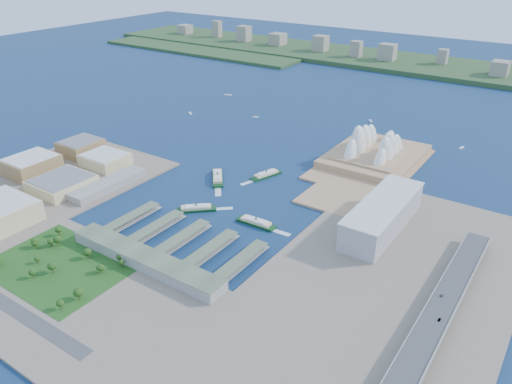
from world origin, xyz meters
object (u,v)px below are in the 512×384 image
Objects in this scene: opera_house at (376,142)px; ferry_d at (256,221)px; ferry_b at (266,173)px; ferry_c at (196,207)px; car_c at (442,295)px; ferry_a at (217,176)px; toaster_building at (383,215)px; car_b at (439,320)px.

opera_house is 3.47× the size of ferry_d.
ferry_c is (-17.67, -139.74, 0.06)m from ferry_b.
opera_house is 3.49× the size of ferry_c.
opera_house is at bearing -58.03° from car_c.
ferry_a is 1.14× the size of ferry_c.
ferry_d is 10.61× the size of car_c.
toaster_building is at bearing -39.45° from ferry_a.
toaster_building is at bearing -110.24° from ferry_c.
car_c reaches higher than ferry_d.
toaster_building is 31.72× the size of car_c.
car_c reaches higher than ferry_a.
car_c is at bearing 102.65° from car_b.
ferry_a is (-253.39, 1.89, -14.92)m from toaster_building.
ferry_b is 0.98× the size of ferry_d.
car_c is at bearing -135.52° from ferry_c.
opera_house reaches higher than car_c.
ferry_c is 1.00× the size of ferry_d.
toaster_building is 178.82m from car_b.
ferry_d is (-42.81, -274.39, -27.10)m from opera_house.
car_c is at bearing -55.96° from ferry_a.
ferry_c is at bearing -157.87° from toaster_building.
opera_house is 1.16× the size of toaster_building.
ferry_d is at bearing -122.93° from ferry_c.
car_b is at bearing -52.43° from toaster_building.
toaster_building is at bearing 127.57° from car_b.
car_c is (318.56, -17.55, 10.68)m from ferry_c.
ferry_d is at bearing -150.74° from toaster_building.
opera_house is 219.62m from toaster_building.
car_b reaches higher than ferry_b.
toaster_building is at bearing -65.77° from opera_house.
car_c is (233.81, -31.63, 10.66)m from ferry_d.
opera_house reaches higher than ferry_c.
car_c is (191.00, -306.02, -16.44)m from opera_house.
opera_house is at bearing 11.46° from ferry_a.
ferry_a is 12.08× the size of car_c.
car_c is at bearing -99.76° from ferry_d.
car_b is (109.00, -141.67, -4.93)m from toaster_building.
ferry_a is at bearing 158.39° from car_b.
opera_house is at bearing -10.93° from ferry_d.
ferry_c is (-127.56, -288.47, -27.12)m from opera_house.
toaster_building is 153.02m from ferry_d.
ferry_a is at bearing -129.51° from opera_house.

